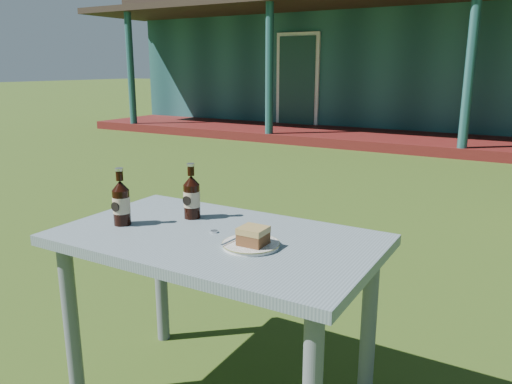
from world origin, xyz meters
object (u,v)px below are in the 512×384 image
Objects in this scene: plate at (251,244)px; cake_slice at (253,236)px; cola_bottle_near at (192,196)px; cola_bottle_far at (121,202)px; cafe_table at (216,260)px.

plate is 2.22× the size of cake_slice.
plate is at bearing -24.06° from cola_bottle_near.
cola_bottle_near is (-0.40, 0.18, 0.05)m from cake_slice.
cola_bottle_far is (-0.57, -0.04, 0.08)m from plate.
cafe_table is at bearing -32.10° from cola_bottle_near.
plate is 0.04m from cake_slice.
cake_slice is 0.59m from cola_bottle_far.
cake_slice is at bearing -14.73° from cafe_table.
cake_slice is at bearing -24.37° from cola_bottle_near.
cake_slice is (0.19, -0.05, 0.15)m from cafe_table.
cola_bottle_far is at bearing -177.06° from cake_slice.
plate is at bearing -13.15° from cafe_table.
cola_bottle_far reaches higher than plate.
plate is at bearing 147.95° from cake_slice.
cafe_table is at bearing 11.51° from cola_bottle_far.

